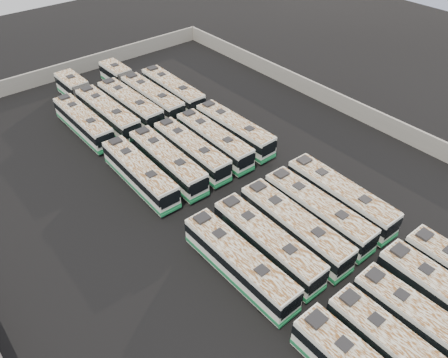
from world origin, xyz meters
TOP-DOWN VIEW (x-y plane):
  - ground at (0.00, 0.00)m, footprint 140.00×140.00m
  - perimeter_wall at (0.00, 0.00)m, footprint 45.20×73.20m
  - bus_front_left at (-2.15, -19.44)m, footprint 2.37×10.96m
  - bus_front_center at (0.95, -19.38)m, footprint 2.56×10.96m
  - bus_midfront_far_left at (-5.16, -6.83)m, footprint 2.44×11.20m
  - bus_midfront_left at (-2.02, -6.73)m, footprint 2.45×11.08m
  - bus_midfront_center at (1.02, -6.90)m, footprint 2.64×11.37m
  - bus_midfront_right at (4.07, -6.86)m, footprint 2.47×11.22m
  - bus_midfront_far_right at (7.18, -6.90)m, footprint 2.70×11.43m
  - bus_midback_far_left at (-5.17, 8.05)m, footprint 2.54×11.11m
  - bus_midback_left at (-2.03, 7.85)m, footprint 2.61×11.24m
  - bus_midback_center at (1.08, 7.96)m, footprint 2.42×10.90m
  - bus_midback_right at (4.11, 7.89)m, footprint 2.46×10.97m
  - bus_midback_far_right at (7.23, 8.07)m, footprint 2.52×11.04m
  - bus_back_far_left at (-5.14, 20.59)m, footprint 2.37×10.89m
  - bus_back_left at (-2.15, 23.46)m, footprint 2.71×17.77m
  - bus_back_center at (1.03, 20.55)m, footprint 2.71×11.48m
  - bus_back_right at (4.08, 23.34)m, footprint 2.54×17.28m
  - bus_back_far_right at (7.23, 20.36)m, footprint 2.59×11.35m

SIDE VIEW (x-z plane):
  - ground at x=0.00m, z-range 0.00..0.00m
  - perimeter_wall at x=0.00m, z-range 0.00..2.20m
  - bus_midback_center at x=1.08m, z-range 0.03..3.10m
  - bus_back_far_left at x=-5.14m, z-range 0.03..3.10m
  - bus_front_center at x=0.95m, z-range 0.03..3.11m
  - bus_midback_right at x=4.11m, z-range 0.03..3.11m
  - bus_front_left at x=-2.15m, z-range 0.03..3.12m
  - bus_midback_far_right at x=7.23m, z-range 0.03..3.13m
  - bus_midfront_left at x=-2.02m, z-range 0.04..3.15m
  - bus_midback_far_left at x=-5.17m, z-range 0.04..3.15m
  - bus_back_right at x=4.08m, z-range 0.03..3.16m
  - bus_midfront_far_left at x=-5.16m, z-range 0.04..3.19m
  - bus_midback_left at x=-2.03m, z-range 0.04..3.19m
  - bus_midfront_right at x=4.07m, z-range 0.04..3.19m
  - bus_back_far_right at x=7.23m, z-range 0.04..3.22m
  - bus_midfront_center at x=1.02m, z-range 0.04..3.22m
  - bus_midfront_far_right at x=7.18m, z-range 0.04..3.24m
  - bus_back_left at x=-2.15m, z-range 0.03..3.25m
  - bus_back_center at x=1.03m, z-range 0.04..3.25m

